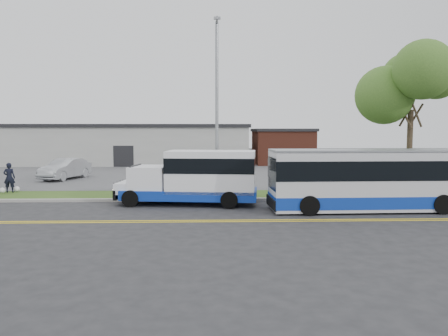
{
  "coord_description": "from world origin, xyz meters",
  "views": [
    {
      "loc": [
        2.64,
        -21.54,
        3.67
      ],
      "look_at": [
        3.4,
        2.71,
        1.6
      ],
      "focal_mm": 35.0,
      "sensor_mm": 36.0,
      "label": 1
    }
  ],
  "objects_px": {
    "tree_east": "(412,86)",
    "streetlight_near": "(217,102)",
    "transit_bus": "(380,180)",
    "pedestrian": "(9,178)",
    "parked_car_a": "(65,169)",
    "shuttle_bus": "(198,176)"
  },
  "relations": [
    {
      "from": "transit_bus",
      "to": "streetlight_near",
      "type": "bearing_deg",
      "value": 147.39
    },
    {
      "from": "streetlight_near",
      "to": "transit_bus",
      "type": "distance_m",
      "value": 9.52
    },
    {
      "from": "tree_east",
      "to": "pedestrian",
      "type": "xyz_separation_m",
      "value": [
        -23.04,
        1.0,
        -5.24
      ]
    },
    {
      "from": "transit_bus",
      "to": "pedestrian",
      "type": "distance_m",
      "value": 20.35
    },
    {
      "from": "transit_bus",
      "to": "pedestrian",
      "type": "relative_size",
      "value": 5.9
    },
    {
      "from": "tree_east",
      "to": "transit_bus",
      "type": "bearing_deg",
      "value": -126.4
    },
    {
      "from": "transit_bus",
      "to": "pedestrian",
      "type": "height_order",
      "value": "transit_bus"
    },
    {
      "from": "shuttle_bus",
      "to": "parked_car_a",
      "type": "height_order",
      "value": "shuttle_bus"
    },
    {
      "from": "parked_car_a",
      "to": "shuttle_bus",
      "type": "bearing_deg",
      "value": -30.35
    },
    {
      "from": "streetlight_near",
      "to": "parked_car_a",
      "type": "distance_m",
      "value": 14.49
    },
    {
      "from": "parked_car_a",
      "to": "pedestrian",
      "type": "bearing_deg",
      "value": -80.93
    },
    {
      "from": "tree_east",
      "to": "shuttle_bus",
      "type": "bearing_deg",
      "value": -166.39
    },
    {
      "from": "tree_east",
      "to": "transit_bus",
      "type": "xyz_separation_m",
      "value": [
        -3.54,
        -4.8,
        -4.78
      ]
    },
    {
      "from": "transit_bus",
      "to": "parked_car_a",
      "type": "xyz_separation_m",
      "value": [
        -18.57,
        12.75,
        -0.56
      ]
    },
    {
      "from": "streetlight_near",
      "to": "pedestrian",
      "type": "xyz_separation_m",
      "value": [
        -12.04,
        1.27,
        -4.27
      ]
    },
    {
      "from": "tree_east",
      "to": "streetlight_near",
      "type": "distance_m",
      "value": 11.05
    },
    {
      "from": "transit_bus",
      "to": "tree_east",
      "type": "bearing_deg",
      "value": 52.24
    },
    {
      "from": "streetlight_near",
      "to": "parked_car_a",
      "type": "bearing_deg",
      "value": 143.49
    },
    {
      "from": "transit_bus",
      "to": "shuttle_bus",
      "type": "bearing_deg",
      "value": 166.04
    },
    {
      "from": "tree_east",
      "to": "pedestrian",
      "type": "relative_size",
      "value": 4.81
    },
    {
      "from": "pedestrian",
      "to": "parked_car_a",
      "type": "bearing_deg",
      "value": -108.71
    },
    {
      "from": "tree_east",
      "to": "streetlight_near",
      "type": "bearing_deg",
      "value": -178.58
    }
  ]
}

